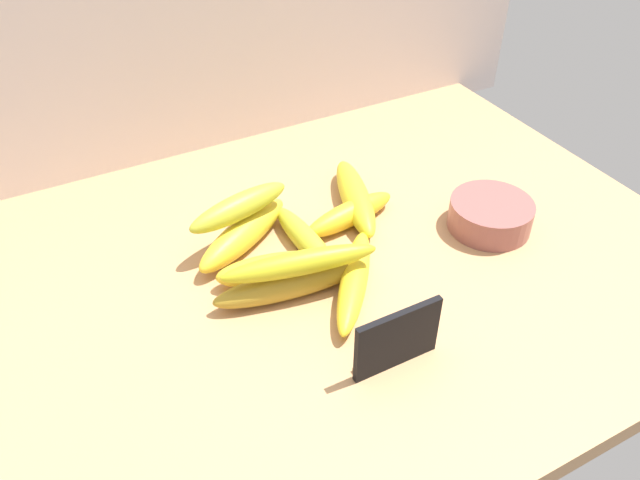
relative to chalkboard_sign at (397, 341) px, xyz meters
The scene contains 12 objects.
counter_top 19.65cm from the chalkboard_sign, 94.47° to the left, with size 110.00×76.00×3.00cm, color tan.
chalkboard_sign is the anchor object (origin of this frame).
fruit_bowl 30.92cm from the chalkboard_sign, 29.82° to the left, with size 12.23×12.23×4.39cm, color #8E514C.
banana_0 31.08cm from the chalkboard_sign, 68.10° to the left, with size 19.82×4.24×4.24cm, color gold.
banana_1 20.73cm from the chalkboard_sign, 108.19° to the left, with size 15.38×4.21×4.21cm, color yellow.
banana_2 29.26cm from the chalkboard_sign, 104.03° to the left, with size 18.79×4.38×4.38cm, color yellow.
banana_3 13.31cm from the chalkboard_sign, 80.81° to the left, with size 20.03×3.51×3.51cm, color yellow.
banana_4 17.15cm from the chalkboard_sign, 109.34° to the left, with size 20.67×3.94×3.94cm, color #A68425.
banana_5 23.24cm from the chalkboard_sign, 89.02° to the left, with size 17.95×3.39×3.39cm, color gold.
banana_6 27.24cm from the chalkboard_sign, 71.02° to the left, with size 16.04×3.71×3.71cm, color yellow.
banana_7 30.30cm from the chalkboard_sign, 103.40° to the left, with size 16.20×3.66×3.66cm, color gold.
banana_8 16.18cm from the chalkboard_sign, 106.26° to the left, with size 20.42×3.22×3.22cm, color gold.
Camera 1 is at (-29.11, -57.63, 61.02)cm, focal length 35.55 mm.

